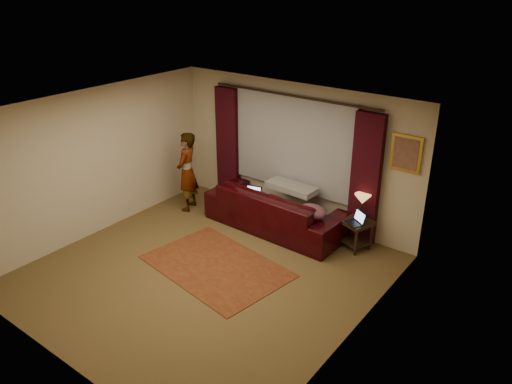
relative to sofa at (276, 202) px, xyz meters
The scene contains 20 objects.
floor 1.98m from the sofa, 90.54° to the right, with size 5.00×5.00×0.01m, color brown.
ceiling 2.81m from the sofa, 90.54° to the right, with size 5.00×5.00×0.02m, color silver.
wall_back 0.97m from the sofa, 91.72° to the left, with size 5.00×0.02×2.60m, color beige.
wall_front 4.47m from the sofa, 90.23° to the right, with size 5.00×0.02×2.60m, color beige.
wall_left 3.25m from the sofa, 142.92° to the right, with size 0.02×5.00×2.60m, color beige.
wall_right 3.22m from the sofa, 37.47° to the right, with size 0.02×5.00×2.60m, color beige.
sheer_curtain 1.11m from the sofa, 91.92° to the left, with size 2.50×0.05×1.80m, color #929299.
drape_left 1.72m from the sofa, 162.20° to the left, with size 0.50×0.14×2.30m, color black.
drape_right 1.69m from the sofa, 18.20° to the left, with size 0.50×0.14×2.30m, color black.
curtain_rod 1.91m from the sofa, 92.11° to the left, with size 0.04×0.04×3.40m, color black.
picture_frame 2.48m from the sofa, 15.24° to the left, with size 0.50×0.04×0.60m, color gold.
sofa is the anchor object (origin of this frame).
throw_blanket 0.61m from the sofa, 50.44° to the left, with size 0.94×0.38×0.11m, color gray.
clothing_pile 0.87m from the sofa, ahead, with size 0.51×0.39×0.22m, color brown.
laptop_sofa 0.46m from the sofa, 156.82° to the right, with size 0.29×0.32×0.21m, color black, non-canonical shape.
area_rug 1.74m from the sofa, 90.16° to the right, with size 2.27×1.51×0.01m, color brown.
end_table 1.56m from the sofa, ahead, with size 0.46×0.46×0.53m, color black.
tiffany_lamp 1.58m from the sofa, 12.35° to the left, with size 0.28×0.28×0.44m, color #A88041, non-canonical shape.
laptop_table 1.53m from the sofa, ahead, with size 0.29×0.32×0.21m, color black, non-canonical shape.
person 1.90m from the sofa, 168.77° to the right, with size 0.46×0.46×1.58m, color gray.
Camera 1 is at (4.66, -4.86, 4.41)m, focal length 35.00 mm.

